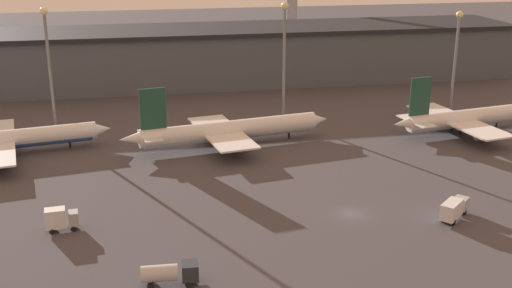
{
  "coord_description": "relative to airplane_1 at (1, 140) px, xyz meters",
  "views": [
    {
      "loc": [
        -34.46,
        -93.43,
        45.25
      ],
      "look_at": [
        -12.02,
        21.72,
        6.0
      ],
      "focal_mm": 45.0,
      "sensor_mm": 36.0,
      "label": 1
    }
  ],
  "objects": [
    {
      "name": "airplane_2",
      "position": [
        47.84,
        -2.6,
        0.15
      ],
      "size": [
        47.89,
        27.13,
        14.35
      ],
      "rotation": [
        0.0,
        0.0,
        0.17
      ],
      "color": "white",
      "rests_on": "ground"
    },
    {
      "name": "lamp_post_2",
      "position": [
        109.81,
        14.93,
        13.06
      ],
      "size": [
        1.8,
        1.8,
        25.93
      ],
      "color": "slate",
      "rests_on": "ground"
    },
    {
      "name": "service_vehicle_3",
      "position": [
        15.51,
        -39.37,
        -1.29
      ],
      "size": [
        5.21,
        2.57,
        3.81
      ],
      "rotation": [
        0.0,
        0.0,
        0.09
      ],
      "color": "#9EA3A8",
      "rests_on": "ground"
    },
    {
      "name": "airplane_1",
      "position": [
        0.0,
        0.0,
        0.0
      ],
      "size": [
        45.41,
        34.15,
        13.04
      ],
      "rotation": [
        0.0,
        0.0,
        0.17
      ],
      "color": "white",
      "rests_on": "ground"
    },
    {
      "name": "service_vehicle_1",
      "position": [
        78.53,
        -47.24,
        -1.44
      ],
      "size": [
        7.26,
        6.84,
        3.41
      ],
      "rotation": [
        0.0,
        0.0,
        0.73
      ],
      "color": "#9EA3A8",
      "rests_on": "ground"
    },
    {
      "name": "terminal_building",
      "position": [
        62.65,
        59.46,
        5.19
      ],
      "size": [
        168.87,
        28.34,
        17.0
      ],
      "color": "#4C515B",
      "rests_on": "ground"
    },
    {
      "name": "service_vehicle_2",
      "position": [
        31.35,
        -59.13,
        -1.55
      ],
      "size": [
        7.74,
        2.86,
        3.06
      ],
      "rotation": [
        0.0,
        0.0,
        -0.05
      ],
      "color": "#282D38",
      "rests_on": "ground"
    },
    {
      "name": "lamp_post_1",
      "position": [
        64.51,
        14.93,
        14.73
      ],
      "size": [
        1.8,
        1.8,
        28.98
      ],
      "color": "slate",
      "rests_on": "ground"
    },
    {
      "name": "airplane_3",
      "position": [
        102.64,
        -3.49,
        0.04
      ],
      "size": [
        36.62,
        31.02,
        14.13
      ],
      "rotation": [
        0.0,
        0.0,
        0.17
      ],
      "color": "white",
      "rests_on": "ground"
    },
    {
      "name": "lamp_post_0",
      "position": [
        9.5,
        14.93,
        14.74
      ],
      "size": [
        1.8,
        1.8,
        29.01
      ],
      "color": "slate",
      "rests_on": "ground"
    },
    {
      "name": "ground",
      "position": [
        62.65,
        -42.1,
        -3.35
      ],
      "size": [
        600.0,
        600.0,
        0.0
      ],
      "primitive_type": "plane",
      "color": "#423F44"
    }
  ]
}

